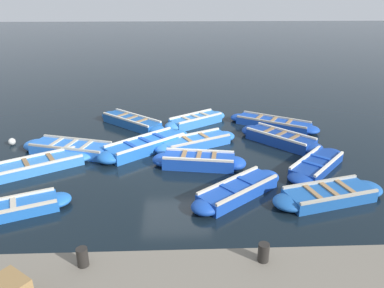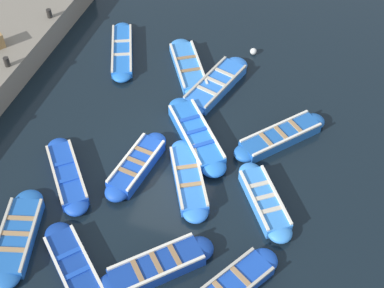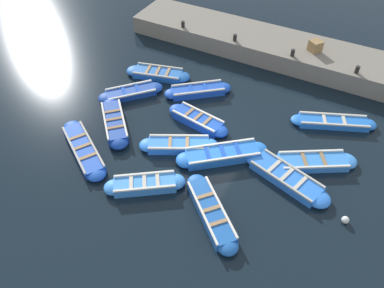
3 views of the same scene
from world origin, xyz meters
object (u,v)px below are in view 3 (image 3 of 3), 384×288
object	(u,v)px
bollard_mid_south	(235,38)
bollard_south	(183,24)
boat_drifting	(83,149)
boat_mid_row	(198,91)
bollard_north	(357,70)
boat_outer_left	(222,155)
boat_outer_right	(179,145)
boat_far_corner	(145,184)
boat_end_of_row	(115,122)
bollard_mid_north	(293,53)
boat_alongside	(313,162)
wooden_crate	(315,46)
boat_tucked	(286,177)
buoy_orange_near	(345,220)
boat_stern_in	(333,122)
boat_near_quay	(198,120)
boat_broadside	(158,74)
boat_centre	(211,212)
boat_inner_gap	(131,93)

from	to	relation	value
bollard_mid_south	bollard_south	bearing A→B (deg)	90.00
boat_drifting	boat_mid_row	world-z (taller)	boat_mid_row
bollard_south	bollard_north	bearing A→B (deg)	-90.00
boat_outer_left	bollard_south	bearing A→B (deg)	38.82
boat_outer_right	boat_mid_row	xyz separation A→B (m)	(3.67, 1.00, 0.01)
boat_far_corner	boat_outer_left	xyz separation A→B (m)	(2.76, -1.94, 0.01)
boat_end_of_row	bollard_mid_north	bearing A→B (deg)	-35.76
boat_end_of_row	boat_alongside	world-z (taller)	boat_end_of_row
bollard_mid_south	wooden_crate	size ratio (longest dim) A/B	0.63
boat_tucked	buoy_orange_near	size ratio (longest dim) A/B	14.45
boat_stern_in	boat_mid_row	world-z (taller)	boat_mid_row
boat_stern_in	boat_near_quay	size ratio (longest dim) A/B	1.18
boat_alongside	boat_near_quay	xyz separation A→B (m)	(0.02, 5.19, 0.05)
boat_broadside	buoy_orange_near	world-z (taller)	boat_broadside
boat_outer_right	bollard_mid_north	xyz separation A→B (m)	(7.55, -2.35, 0.97)
boat_centre	boat_broadside	size ratio (longest dim) A/B	0.91
bollard_mid_north	buoy_orange_near	bearing A→B (deg)	-150.17
bollard_south	wooden_crate	bearing A→B (deg)	-82.10
boat_outer_left	boat_end_of_row	bearing A→B (deg)	95.30
boat_end_of_row	boat_stern_in	xyz separation A→B (m)	(4.63, -8.54, -0.05)
boat_drifting	bollard_mid_north	world-z (taller)	bollard_mid_north
boat_drifting	bollard_north	bearing A→B (deg)	-42.83
boat_tucked	buoy_orange_near	world-z (taller)	boat_tucked
boat_outer_right	bollard_mid_south	world-z (taller)	bollard_mid_south
boat_mid_row	bollard_mid_south	world-z (taller)	bollard_mid_south
bollard_south	buoy_orange_near	size ratio (longest dim) A/B	1.32
bollard_mid_north	wooden_crate	bearing A→B (deg)	-40.73
boat_broadside	bollard_south	bearing A→B (deg)	7.77
boat_end_of_row	buoy_orange_near	world-z (taller)	boat_end_of_row
boat_drifting	boat_mid_row	distance (m)	6.18
boat_alongside	boat_far_corner	world-z (taller)	boat_far_corner
boat_outer_left	buoy_orange_near	bearing A→B (deg)	-98.48
boat_outer_left	bollard_south	world-z (taller)	bollard_south
boat_stern_in	bollard_mid_north	world-z (taller)	bollard_mid_north
boat_inner_gap	bollard_north	world-z (taller)	bollard_north
boat_drifting	bollard_south	distance (m)	9.65
boat_broadside	boat_stern_in	distance (m)	8.85
boat_mid_row	boat_outer_left	world-z (taller)	boat_outer_left
buoy_orange_near	boat_drifting	bearing A→B (deg)	98.88
boat_near_quay	boat_outer_left	size ratio (longest dim) A/B	0.91
bollard_south	boat_outer_right	bearing A→B (deg)	-152.30
boat_drifting	boat_inner_gap	bearing A→B (deg)	6.19
boat_centre	boat_near_quay	distance (m)	4.87
boat_broadside	bollard_mid_north	bearing A→B (deg)	-58.58
boat_outer_right	boat_stern_in	bearing A→B (deg)	-49.94
boat_end_of_row	boat_tucked	distance (m)	7.70
boat_near_quay	bollard_north	xyz separation A→B (m)	(5.82, -5.51, 0.94)
boat_centre	boat_far_corner	world-z (taller)	boat_far_corner
boat_end_of_row	boat_far_corner	size ratio (longest dim) A/B	1.02
boat_near_quay	boat_tucked	bearing A→B (deg)	-106.21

